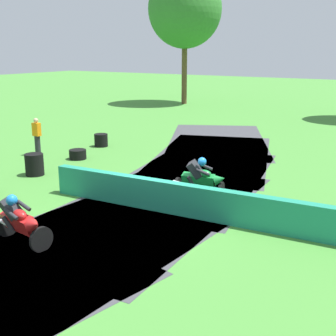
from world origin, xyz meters
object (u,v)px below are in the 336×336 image
motorcycle_lead_red (20,220)px  tire_stack_extra_a (78,154)px  tire_stack_far (34,165)px  tire_stack_extra_b (101,140)px  motorcycle_chase_green (201,179)px  track_marshal (37,137)px

motorcycle_lead_red → tire_stack_extra_a: 8.65m
tire_stack_far → tire_stack_extra_b: bearing=102.9°
motorcycle_lead_red → tire_stack_extra_a: size_ratio=2.39×
motorcycle_chase_green → tire_stack_extra_a: bearing=164.4°
tire_stack_extra_b → motorcycle_lead_red: bearing=-59.7°
motorcycle_lead_red → tire_stack_far: motorcycle_lead_red is taller
tire_stack_extra_b → tire_stack_extra_a: bearing=-72.1°
motorcycle_lead_red → tire_stack_extra_a: bearing=124.0°
tire_stack_far → tire_stack_extra_b: 5.29m
motorcycle_chase_green → tire_stack_far: motorcycle_chase_green is taller
motorcycle_lead_red → tire_stack_extra_a: (-4.83, 7.16, -0.43)m
tire_stack_far → tire_stack_extra_a: 2.73m
motorcycle_lead_red → tire_stack_extra_b: size_ratio=2.70×
tire_stack_far → tire_stack_extra_a: (-0.38, 2.69, -0.20)m
motorcycle_lead_red → motorcycle_chase_green: size_ratio=1.00×
tire_stack_extra_a → track_marshal: 2.08m
motorcycle_lead_red → tire_stack_extra_b: bearing=120.3°
motorcycle_chase_green → tire_stack_extra_b: bearing=150.2°
track_marshal → tire_stack_far: bearing=-44.7°
motorcycle_chase_green → tire_stack_extra_a: size_ratio=2.40×
motorcycle_chase_green → tire_stack_extra_b: motorcycle_chase_green is taller
motorcycle_chase_green → track_marshal: 8.91m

